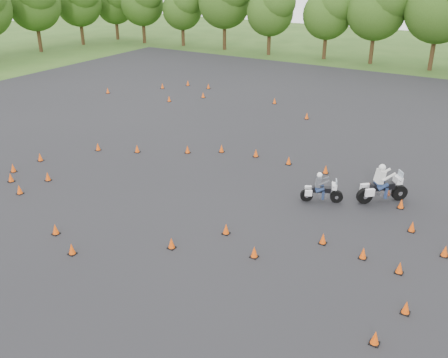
% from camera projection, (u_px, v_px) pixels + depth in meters
% --- Properties ---
extents(ground, '(140.00, 140.00, 0.00)m').
position_uv_depth(ground, '(174.00, 239.00, 20.62)').
color(ground, '#2D5119').
rests_on(ground, ground).
extents(asphalt_pad, '(62.00, 62.00, 0.00)m').
position_uv_depth(asphalt_pad, '(244.00, 187.00, 25.32)').
color(asphalt_pad, black).
rests_on(asphalt_pad, ground).
extents(treeline, '(86.98, 32.26, 10.46)m').
position_uv_depth(treeline, '(411.00, 28.00, 45.35)').
color(treeline, '#2B4915').
rests_on(treeline, ground).
extents(traffic_cones, '(35.89, 32.71, 0.45)m').
position_uv_depth(traffic_cones, '(238.00, 189.00, 24.50)').
color(traffic_cones, '#E64B09').
rests_on(traffic_cones, asphalt_pad).
extents(rider_grey, '(2.08, 1.39, 1.55)m').
position_uv_depth(rider_grey, '(322.00, 187.00, 23.48)').
color(rider_grey, '#42444A').
rests_on(rider_grey, ground).
extents(rider_white, '(2.41, 2.30, 1.97)m').
position_uv_depth(rider_white, '(383.00, 183.00, 23.40)').
color(rider_white, silver).
rests_on(rider_white, ground).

